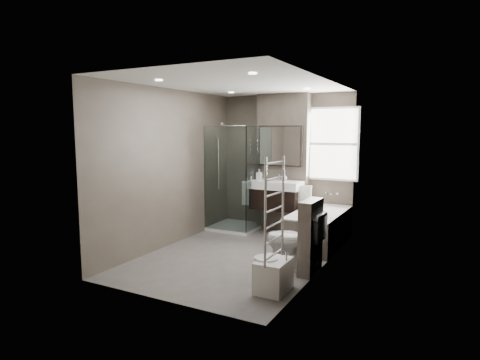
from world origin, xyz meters
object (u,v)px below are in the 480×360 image
Objects in this scene: toilet at (294,240)px; bidet at (273,275)px; bathtub at (319,226)px; vanity at (276,195)px.

toilet reaches higher than bidet.
bathtub reaches higher than bidet.
vanity is 1.16× the size of toilet.
bathtub is at bearing -177.47° from toilet.
bathtub is 3.18× the size of bidet.
vanity is 0.59× the size of bathtub.
vanity reaches higher than bidet.
bathtub is at bearing -19.37° from vanity.
toilet is at bearing -88.05° from bathtub.
bidet is (0.04, -0.84, -0.21)m from toilet.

